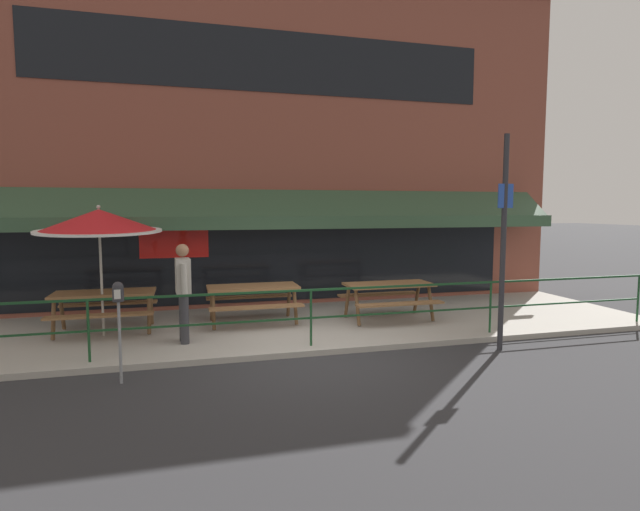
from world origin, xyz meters
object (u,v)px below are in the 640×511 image
object	(u,v)px
picnic_table_left	(105,300)
street_sign_pole	(503,241)
parking_meter_near	(118,302)
picnic_table_centre	(253,294)
picnic_table_right	(389,291)
patio_umbrella_left	(99,221)
pedestrian_walking	(183,288)

from	to	relation	value
picnic_table_left	street_sign_pole	world-z (taller)	street_sign_pole
parking_meter_near	street_sign_pole	bearing A→B (deg)	0.57
picnic_table_left	parking_meter_near	xyz separation A→B (m)	(0.58, -2.70, 0.44)
picnic_table_centre	street_sign_pole	xyz separation A→B (m)	(3.87, -2.66, 1.17)
picnic_table_right	patio_umbrella_left	size ratio (longest dim) A/B	0.76
picnic_table_left	picnic_table_centre	world-z (taller)	same
picnic_table_left	pedestrian_walking	xyz separation A→B (m)	(1.43, -1.10, 0.35)
parking_meter_near	street_sign_pole	distance (m)	6.10
parking_meter_near	pedestrian_walking	bearing A→B (deg)	62.00
picnic_table_left	parking_meter_near	distance (m)	2.79
picnic_table_left	parking_meter_near	size ratio (longest dim) A/B	1.27
patio_umbrella_left	pedestrian_walking	bearing A→B (deg)	-30.98
picnic_table_left	picnic_table_right	distance (m)	5.55
picnic_table_centre	pedestrian_walking	bearing A→B (deg)	-140.05
picnic_table_centre	street_sign_pole	size ratio (longest dim) A/B	0.49
picnic_table_right	street_sign_pole	xyz separation A→B (m)	(1.10, -2.25, 1.17)
picnic_table_left	picnic_table_centre	xyz separation A→B (m)	(2.77, 0.02, 0.00)
picnic_table_right	parking_meter_near	distance (m)	5.49
picnic_table_left	parking_meter_near	world-z (taller)	parking_meter_near
picnic_table_left	picnic_table_centre	distance (m)	2.77
picnic_table_centre	picnic_table_right	xyz separation A→B (m)	(2.77, -0.41, 0.00)
patio_umbrella_left	pedestrian_walking	size ratio (longest dim) A/B	1.39
picnic_table_right	patio_umbrella_left	bearing A→B (deg)	178.54
picnic_table_centre	street_sign_pole	distance (m)	4.84
pedestrian_walking	street_sign_pole	world-z (taller)	street_sign_pole
picnic_table_right	patio_umbrella_left	world-z (taller)	patio_umbrella_left
patio_umbrella_left	parking_meter_near	world-z (taller)	patio_umbrella_left
pedestrian_walking	picnic_table_left	bearing A→B (deg)	142.36
pedestrian_walking	street_sign_pole	bearing A→B (deg)	-16.42
patio_umbrella_left	street_sign_pole	size ratio (longest dim) A/B	0.65
pedestrian_walking	street_sign_pole	size ratio (longest dim) A/B	0.47
picnic_table_left	street_sign_pole	size ratio (longest dim) A/B	0.49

